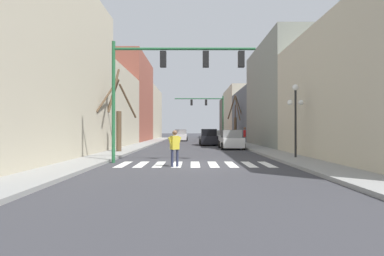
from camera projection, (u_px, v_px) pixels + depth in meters
The scene contains 18 objects.
ground_plane at pixel (197, 165), 14.60m from camera, with size 240.00×240.00×0.00m, color #38383D.
sidewalk_left at pixel (83, 164), 14.63m from camera, with size 2.06×90.00×0.15m.
sidewalk_right at pixel (311, 164), 14.58m from camera, with size 2.06×90.00×0.15m.
building_row_left at pixel (115, 102), 36.11m from camera, with size 6.00×55.12×11.94m.
building_row_right at pixel (263, 110), 41.69m from camera, with size 6.00×64.93×10.28m.
crosswalk_stripes at pixel (197, 164), 14.99m from camera, with size 7.65×2.60×0.01m.
traffic_signal_near at pixel (168, 72), 15.75m from camera, with size 7.57×0.28×6.40m.
traffic_signal_far at pixel (210, 108), 43.01m from camera, with size 7.04×0.28×6.59m.
street_lamp_right_corner at pixel (297, 105), 17.27m from camera, with size 0.95×0.36×4.22m.
car_driving_toward_lane at pixel (214, 135), 51.47m from camera, with size 2.17×4.11×1.56m.
car_at_intersection at pixel (210, 138), 33.26m from camera, with size 2.06×4.19×1.80m.
car_parked_left_mid at pixel (232, 140), 27.11m from camera, with size 2.07×4.30×1.71m.
car_driving_away_lane at pixel (219, 137), 40.40m from camera, with size 2.15×4.28×1.63m.
car_parked_right_near at pixel (182, 136), 45.96m from camera, with size 2.10×4.71×1.76m.
pedestrian_on_right_sidewalk at pixel (176, 145), 14.05m from camera, with size 0.63×0.53×1.72m.
pedestrian_crossing_street at pixel (246, 135), 29.20m from camera, with size 0.31×0.79×1.83m.
street_tree_right_near at pixel (237, 121), 40.36m from camera, with size 2.17×2.96×6.25m.
street_tree_right_mid at pixel (119, 116), 22.00m from camera, with size 2.29×3.52×6.06m.
Camera 1 is at (-0.16, -14.61, 1.75)m, focal length 28.00 mm.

